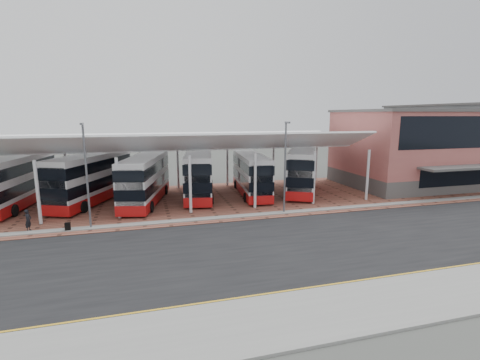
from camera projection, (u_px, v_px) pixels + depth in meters
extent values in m
plane|color=#40423E|center=(292.00, 239.00, 24.49)|extent=(140.00, 140.00, 0.00)
cube|color=black|center=(298.00, 244.00, 23.54)|extent=(120.00, 14.00, 0.02)
cube|color=brown|center=(260.00, 196.00, 37.32)|extent=(72.00, 16.00, 0.06)
cube|color=gray|center=(372.00, 304.00, 15.96)|extent=(120.00, 4.00, 0.14)
cube|color=gray|center=(263.00, 214.00, 30.34)|extent=(120.00, 0.80, 0.14)
cube|color=gold|center=(348.00, 285.00, 17.86)|extent=(120.00, 0.12, 0.01)
cube|color=gold|center=(345.00, 282.00, 18.14)|extent=(120.00, 0.12, 0.01)
cylinder|color=silver|center=(4.00, 177.00, 36.20)|extent=(0.26, 0.26, 4.60)
cylinder|color=silver|center=(38.00, 193.00, 27.31)|extent=(0.26, 0.26, 5.20)
cylinder|color=silver|center=(67.00, 174.00, 37.78)|extent=(0.26, 0.26, 4.60)
cylinder|color=silver|center=(118.00, 189.00, 28.89)|extent=(0.26, 0.26, 5.20)
cylinder|color=silver|center=(125.00, 172.00, 39.36)|extent=(0.26, 0.26, 4.60)
cylinder|color=silver|center=(190.00, 185.00, 30.47)|extent=(0.26, 0.26, 5.20)
cylinder|color=silver|center=(178.00, 169.00, 40.94)|extent=(0.26, 0.26, 4.60)
cylinder|color=silver|center=(255.00, 181.00, 32.05)|extent=(0.26, 0.26, 5.20)
cylinder|color=silver|center=(227.00, 167.00, 42.52)|extent=(0.26, 0.26, 4.60)
cylinder|color=silver|center=(314.00, 178.00, 33.63)|extent=(0.26, 0.26, 5.20)
cylinder|color=silver|center=(273.00, 165.00, 44.10)|extent=(0.26, 0.26, 4.60)
cylinder|color=silver|center=(368.00, 175.00, 35.22)|extent=(0.26, 0.26, 5.20)
cylinder|color=silver|center=(316.00, 164.00, 45.68)|extent=(0.26, 0.26, 4.60)
cube|color=white|center=(186.00, 143.00, 31.91)|extent=(37.00, 4.95, 1.95)
cube|color=white|center=(180.00, 141.00, 37.25)|extent=(37.00, 7.12, 1.43)
cube|color=#504E4C|center=(415.00, 177.00, 43.64)|extent=(18.00, 12.00, 1.80)
cube|color=#AF5C56|center=(419.00, 141.00, 42.80)|extent=(18.00, 12.00, 7.20)
cube|color=black|center=(462.00, 132.00, 36.96)|extent=(16.00, 0.25, 3.40)
cube|color=black|center=(457.00, 176.00, 37.83)|extent=(10.00, 0.25, 2.20)
cube|color=#504E4C|center=(467.00, 167.00, 36.58)|extent=(11.00, 2.40, 0.25)
cube|color=#504E4C|center=(422.00, 111.00, 42.12)|extent=(18.40, 12.40, 0.30)
cylinder|color=#57595F|center=(87.00, 178.00, 26.02)|extent=(0.16, 0.16, 8.00)
cube|color=#57595F|center=(82.00, 124.00, 25.00)|extent=(0.15, 0.90, 0.15)
cylinder|color=#57595F|center=(285.00, 169.00, 30.24)|extent=(0.16, 0.16, 8.00)
cube|color=#57595F|center=(287.00, 122.00, 29.21)|extent=(0.15, 0.90, 0.15)
cube|color=silver|center=(17.00, 180.00, 32.78)|extent=(4.28, 11.82, 4.52)
cube|color=#A80F0F|center=(19.00, 199.00, 33.12)|extent=(4.32, 11.87, 0.95)
cube|color=black|center=(17.00, 185.00, 32.87)|extent=(4.32, 11.87, 1.00)
cube|color=black|center=(15.00, 167.00, 32.56)|extent=(4.32, 11.87, 1.00)
cylinder|color=black|center=(14.00, 210.00, 29.71)|extent=(0.44, 1.08, 1.05)
cylinder|color=black|center=(23.00, 192.00, 36.60)|extent=(0.44, 1.08, 1.05)
cylinder|color=black|center=(50.00, 192.00, 36.92)|extent=(0.44, 1.08, 1.05)
cube|color=silver|center=(92.00, 177.00, 34.25)|extent=(7.06, 11.69, 4.54)
cube|color=#A80F0F|center=(93.00, 195.00, 34.59)|extent=(7.11, 11.74, 0.95)
cube|color=black|center=(92.00, 182.00, 34.34)|extent=(7.11, 11.74, 1.00)
cube|color=black|center=(91.00, 165.00, 34.03)|extent=(7.11, 11.74, 1.00)
cube|color=black|center=(53.00, 190.00, 28.68)|extent=(2.22, 1.05, 3.80)
cylinder|color=black|center=(57.00, 206.00, 31.19)|extent=(0.69, 1.08, 1.05)
cylinder|color=black|center=(84.00, 207.00, 30.83)|extent=(0.69, 1.08, 1.05)
cylinder|color=black|center=(101.00, 189.00, 38.42)|extent=(0.69, 1.08, 1.05)
cylinder|color=black|center=(123.00, 189.00, 38.05)|extent=(0.69, 1.08, 1.05)
cube|color=silver|center=(145.00, 178.00, 34.07)|extent=(5.15, 11.45, 4.37)
cube|color=#A80F0F|center=(146.00, 196.00, 34.40)|extent=(5.20, 11.50, 0.91)
cube|color=black|center=(146.00, 183.00, 34.15)|extent=(5.20, 11.50, 0.96)
cube|color=black|center=(145.00, 167.00, 33.85)|extent=(5.20, 11.50, 0.96)
cube|color=black|center=(129.00, 192.00, 28.65)|extent=(2.24, 0.65, 3.66)
cylinder|color=black|center=(123.00, 207.00, 30.88)|extent=(0.52, 1.05, 1.02)
cylinder|color=black|center=(151.00, 207.00, 30.95)|extent=(0.52, 1.05, 1.02)
cylinder|color=black|center=(142.00, 190.00, 37.90)|extent=(0.52, 1.05, 1.02)
cylinder|color=black|center=(166.00, 190.00, 37.97)|extent=(0.52, 1.05, 1.02)
cube|color=silver|center=(199.00, 173.00, 36.94)|extent=(4.62, 11.71, 4.47)
cube|color=#A80F0F|center=(199.00, 190.00, 37.28)|extent=(4.67, 11.76, 0.94)
cube|color=black|center=(199.00, 177.00, 37.03)|extent=(4.67, 11.76, 0.99)
cube|color=black|center=(199.00, 162.00, 36.72)|extent=(4.67, 11.76, 0.99)
cube|color=black|center=(198.00, 184.00, 31.42)|extent=(2.32, 0.52, 3.74)
cylinder|color=black|center=(185.00, 199.00, 33.61)|extent=(0.47, 1.07, 1.04)
cylinder|color=black|center=(212.00, 199.00, 33.84)|extent=(0.47, 1.07, 1.04)
cylinder|color=black|center=(189.00, 184.00, 40.77)|extent=(0.47, 1.07, 1.04)
cylinder|color=black|center=(211.00, 184.00, 41.00)|extent=(0.47, 1.07, 1.04)
cube|color=silver|center=(251.00, 173.00, 37.66)|extent=(3.59, 10.78, 4.14)
cube|color=#A80F0F|center=(251.00, 189.00, 37.97)|extent=(3.63, 10.83, 0.87)
cube|color=black|center=(251.00, 177.00, 37.74)|extent=(3.63, 10.83, 0.91)
cube|color=black|center=(251.00, 163.00, 37.45)|extent=(3.63, 10.83, 0.91)
cube|color=black|center=(262.00, 184.00, 32.59)|extent=(2.16, 0.34, 3.46)
cylinder|color=black|center=(246.00, 198.00, 34.52)|extent=(0.38, 0.99, 0.96)
cylinder|color=black|center=(269.00, 197.00, 34.90)|extent=(0.38, 0.99, 0.96)
cylinder|color=black|center=(236.00, 184.00, 41.09)|extent=(0.38, 0.99, 0.96)
cylinder|color=black|center=(256.00, 184.00, 41.47)|extent=(0.38, 0.99, 0.96)
cube|color=silver|center=(302.00, 169.00, 39.25)|extent=(7.72, 11.57, 4.56)
cube|color=#A80F0F|center=(301.00, 185.00, 39.59)|extent=(7.77, 11.63, 0.95)
cube|color=black|center=(302.00, 173.00, 39.33)|extent=(7.77, 11.63, 1.01)
cube|color=black|center=(302.00, 158.00, 39.02)|extent=(7.77, 11.63, 1.01)
cube|color=black|center=(300.00, 179.00, 33.71)|extent=(2.17, 1.19, 3.82)
cylinder|color=black|center=(287.00, 193.00, 36.30)|extent=(0.75, 1.08, 1.06)
cylinder|color=black|center=(313.00, 194.00, 35.76)|extent=(0.75, 1.08, 1.06)
cylinder|color=black|center=(292.00, 180.00, 43.47)|extent=(0.75, 1.08, 1.06)
cylinder|color=black|center=(313.00, 181.00, 42.94)|extent=(0.75, 1.08, 1.06)
imported|color=black|center=(28.00, 220.00, 25.91)|extent=(0.52, 0.68, 1.66)
cube|color=black|center=(68.00, 227.00, 26.00)|extent=(0.38, 0.27, 0.65)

